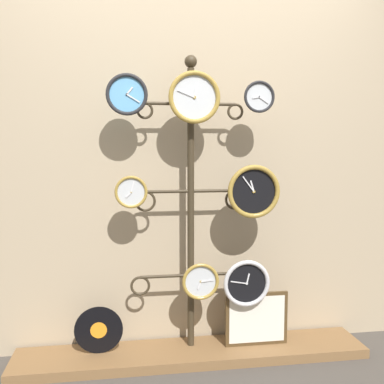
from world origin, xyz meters
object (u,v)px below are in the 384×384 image
clock_top_left (127,94)px  clock_top_right (259,97)px  display_stand (191,243)px  clock_middle_right (254,192)px  clock_bottom_center (200,281)px  picture_frame (257,319)px  vinyl_record (99,330)px  clock_middle_left (131,192)px  clock_bottom_right (247,283)px  clock_top_center (194,97)px

clock_top_left → clock_top_right: (0.79, -0.00, -0.00)m
display_stand → clock_top_left: size_ratio=7.77×
display_stand → clock_top_right: bearing=-12.6°
clock_middle_right → clock_bottom_center: clock_middle_right is taller
clock_bottom_center → picture_frame: clock_bottom_center is taller
clock_top_left → vinyl_record: clock_top_left is taller
clock_bottom_center → display_stand: bearing=113.3°
clock_middle_left → picture_frame: bearing=1.4°
clock_middle_left → clock_top_right: bearing=-0.4°
clock_bottom_center → clock_top_right: bearing=2.1°
clock_bottom_right → picture_frame: 0.27m
clock_top_center → clock_middle_right: (0.36, -0.02, -0.56)m
clock_top_left → clock_top_right: 0.79m
clock_middle_right → clock_bottom_right: (-0.04, 0.00, -0.57)m
clock_top_center → vinyl_record: size_ratio=1.05×
clock_middle_right → vinyl_record: bearing=175.6°
clock_middle_left → clock_bottom_right: size_ratio=0.65×
display_stand → clock_top_center: display_stand is taller
clock_middle_right → clock_top_right: bearing=28.0°
clock_top_center → vinyl_record: (-0.58, 0.06, -1.41)m
clock_top_left → clock_top_right: bearing=-0.2°
clock_bottom_right → picture_frame: bearing=26.6°
clock_bottom_right → clock_middle_right: bearing=-1.0°
display_stand → clock_middle_left: 0.51m
clock_top_center → clock_bottom_right: clock_top_center is taller
clock_top_left → display_stand: bearing=12.8°
clock_bottom_center → clock_top_left: bearing=177.9°
clock_middle_left → clock_bottom_right: clock_middle_left is taller
display_stand → clock_top_right: display_stand is taller
clock_top_center → clock_bottom_center: size_ratio=1.36×
clock_middle_left → picture_frame: 1.14m
display_stand → clock_bottom_center: bearing=-66.7°
clock_middle_left → vinyl_record: bearing=166.0°
display_stand → clock_middle_right: bearing=-15.9°
clock_top_left → picture_frame: bearing=1.6°
clock_bottom_center → picture_frame: 0.46m
clock_top_center → clock_top_right: clock_top_center is taller
display_stand → clock_bottom_center: size_ratio=8.22×
clock_top_left → clock_top_right: size_ratio=1.26×
display_stand → picture_frame: size_ratio=4.62×
display_stand → vinyl_record: bearing=-176.8°
display_stand → picture_frame: bearing=-8.8°
picture_frame → display_stand: bearing=171.2°
display_stand → clock_top_center: 0.90m
clock_middle_left → clock_bottom_center: size_ratio=0.85×
clock_top_left → picture_frame: (0.80, 0.02, -1.39)m
clock_top_right → clock_bottom_right: (-0.07, -0.02, -1.14)m
clock_top_center → clock_middle_right: 0.67m
clock_top_center → clock_middle_left: size_ratio=1.60×
clock_top_right → clock_middle_left: 0.95m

